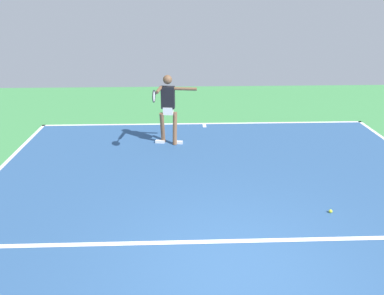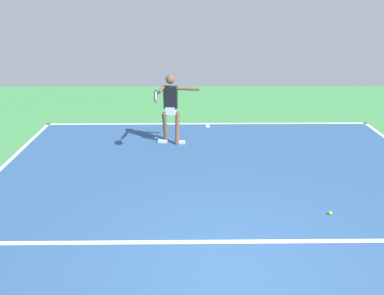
% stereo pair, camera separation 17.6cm
% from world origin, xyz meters
% --- Properties ---
extents(ground_plane, '(23.37, 23.37, 0.00)m').
position_xyz_m(ground_plane, '(0.00, 0.00, 0.00)').
color(ground_plane, '#428E4C').
extents(court_surface, '(9.87, 13.42, 0.00)m').
position_xyz_m(court_surface, '(0.00, 0.00, 0.00)').
color(court_surface, '#2D5484').
rests_on(court_surface, ground_plane).
extents(court_line_baseline_near, '(9.87, 0.10, 0.01)m').
position_xyz_m(court_line_baseline_near, '(0.00, -6.66, 0.00)').
color(court_line_baseline_near, white).
rests_on(court_line_baseline_near, ground_plane).
extents(court_line_service, '(7.40, 0.10, 0.01)m').
position_xyz_m(court_line_service, '(0.00, -0.70, 0.00)').
color(court_line_service, white).
rests_on(court_line_service, ground_plane).
extents(court_line_centre_mark, '(0.10, 0.30, 0.01)m').
position_xyz_m(court_line_centre_mark, '(0.00, -6.46, 0.00)').
color(court_line_centre_mark, white).
rests_on(court_line_centre_mark, ground_plane).
extents(tennis_player, '(1.10, 1.20, 1.84)m').
position_xyz_m(tennis_player, '(1.04, -5.02, 1.07)').
color(tennis_player, brown).
rests_on(tennis_player, ground_plane).
extents(tennis_ball_near_player, '(0.07, 0.07, 0.07)m').
position_xyz_m(tennis_ball_near_player, '(-1.97, -1.49, 0.03)').
color(tennis_ball_near_player, '#CCE033').
rests_on(tennis_ball_near_player, ground_plane).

